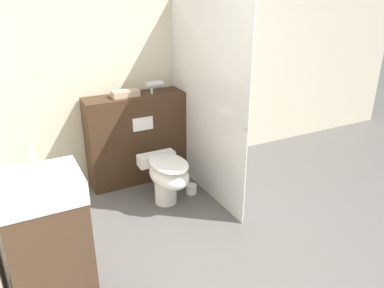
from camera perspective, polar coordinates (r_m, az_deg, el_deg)
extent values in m
cube|color=beige|center=(4.15, -8.42, 11.91)|extent=(8.00, 0.06, 2.50)
cube|color=#3D2819|center=(4.14, -8.12, 0.91)|extent=(1.11, 0.32, 0.98)
cube|color=white|center=(3.92, -7.48, 3.05)|extent=(0.22, 0.01, 0.14)
cube|color=silver|center=(3.70, 1.97, 6.33)|extent=(0.01, 1.47, 1.93)
sphere|color=#B2B2B7|center=(3.15, 8.27, 2.41)|extent=(0.04, 0.04, 0.04)
cylinder|color=white|center=(3.77, -4.06, -6.60)|extent=(0.22, 0.22, 0.33)
ellipsoid|color=white|center=(3.61, -3.53, -4.62)|extent=(0.35, 0.54, 0.22)
ellipsoid|color=white|center=(3.55, -3.58, -2.88)|extent=(0.34, 0.52, 0.02)
cube|color=white|center=(3.85, -5.44, -2.25)|extent=(0.38, 0.13, 0.12)
cube|color=#473323|center=(2.65, -20.62, -15.63)|extent=(0.47, 0.42, 0.85)
cube|color=white|center=(2.39, -22.24, -6.11)|extent=(0.48, 0.43, 0.14)
cylinder|color=silver|center=(2.43, -23.05, -2.00)|extent=(0.02, 0.02, 0.14)
cylinder|color=#B7B7BC|center=(3.99, -5.70, 9.08)|extent=(0.18, 0.06, 0.06)
cone|color=#B7B7BC|center=(4.03, -4.30, 9.26)|extent=(0.03, 0.05, 0.05)
cylinder|color=#B7B7BC|center=(3.99, -6.15, 8.27)|extent=(0.03, 0.03, 0.09)
cube|color=tan|center=(3.92, -10.11, 7.57)|extent=(0.28, 0.13, 0.07)
cylinder|color=white|center=(3.97, -0.12, -6.87)|extent=(0.11, 0.11, 0.10)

